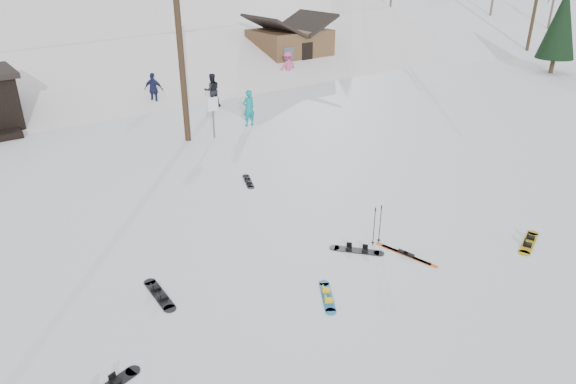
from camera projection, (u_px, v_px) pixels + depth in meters
ground at (389, 324)px, 11.43m from camera, size 200.00×200.00×0.00m
ski_slope at (14, 148)px, 56.67m from camera, size 60.00×85.24×65.97m
ridge_right at (311, 97)px, 73.01m from camera, size 45.66×93.98×54.59m
treeline_right at (341, 23)px, 61.46m from camera, size 20.00×60.00×10.00m
utility_pole at (179, 31)px, 20.76m from camera, size 2.00×0.26×9.00m
trail_sign at (213, 110)px, 22.48m from camera, size 0.50×0.09×1.85m
cabin at (290, 47)px, 36.40m from camera, size 5.39×4.40×3.77m
hero_snowboard at (327, 296)px, 12.31m from camera, size 0.85×1.21×0.10m
hero_skis at (406, 254)px, 14.02m from camera, size 0.48×1.85×0.10m
ski_poles at (377, 225)px, 14.38m from camera, size 0.32×0.08×1.17m
board_scatter_b at (159, 294)px, 12.37m from camera, size 0.34×1.59×0.11m
board_scatter_d at (357, 250)px, 14.23m from camera, size 1.08×1.23×0.11m
board_scatter_e at (529, 242)px, 14.61m from camera, size 1.56×0.77×0.12m
board_scatter_f at (248, 181)px, 18.56m from camera, size 0.66×1.26×0.09m
skier_teal at (249, 108)px, 24.30m from camera, size 0.65×0.44×1.73m
skier_dark at (212, 90)px, 27.38m from camera, size 1.02×0.88×1.78m
skier_pink at (288, 66)px, 33.36m from camera, size 1.20×0.73×1.80m
skier_navy at (154, 90)px, 27.48m from camera, size 1.05×1.05×1.79m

